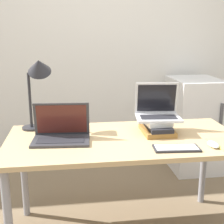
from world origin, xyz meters
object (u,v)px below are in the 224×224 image
(desk_lamp, at_px, (38,74))
(book_stack, at_px, (157,127))
(laptop_left, at_px, (61,133))
(laptop_on_books, at_px, (158,111))
(wireless_keyboard, at_px, (176,148))
(mini_fridge, at_px, (193,124))
(mouse, at_px, (213,144))

(desk_lamp, bearing_deg, book_stack, -12.78)
(laptop_left, xyz_separation_m, laptop_on_books, (0.67, 0.11, 0.10))
(laptop_left, relative_size, desk_lamp, 0.70)
(desk_lamp, bearing_deg, wireless_keyboard, -30.88)
(laptop_on_books, height_order, mini_fridge, laptop_on_books)
(book_stack, relative_size, laptop_on_books, 0.86)
(book_stack, height_order, wireless_keyboard, book_stack)
(wireless_keyboard, xyz_separation_m, mouse, (0.24, 0.01, 0.01))
(laptop_left, height_order, wireless_keyboard, laptop_left)
(mini_fridge, bearing_deg, laptop_left, -142.37)
(laptop_on_books, bearing_deg, mini_fridge, 54.36)
(laptop_left, bearing_deg, desk_lamp, 121.31)
(wireless_keyboard, bearing_deg, laptop_on_books, 93.01)
(laptop_left, distance_m, laptop_on_books, 0.68)
(laptop_left, height_order, book_stack, laptop_left)
(book_stack, bearing_deg, mouse, -48.97)
(book_stack, xyz_separation_m, wireless_keyboard, (0.03, -0.32, -0.04))
(wireless_keyboard, bearing_deg, desk_lamp, 149.12)
(mini_fridge, bearing_deg, laptop_on_books, -125.64)
(mouse, bearing_deg, desk_lamp, 155.46)
(laptop_left, distance_m, wireless_keyboard, 0.73)
(laptop_on_books, bearing_deg, desk_lamp, 170.19)
(mouse, distance_m, mini_fridge, 1.35)
(desk_lamp, relative_size, mini_fridge, 0.58)
(laptop_left, relative_size, wireless_keyboard, 1.34)
(book_stack, xyz_separation_m, mouse, (0.27, -0.31, -0.03))
(desk_lamp, bearing_deg, laptop_left, -58.69)
(laptop_left, height_order, mouse, laptop_left)
(wireless_keyboard, relative_size, desk_lamp, 0.52)
(laptop_left, bearing_deg, wireless_keyboard, -20.19)
(book_stack, distance_m, mini_fridge, 1.20)
(book_stack, distance_m, laptop_on_books, 0.11)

